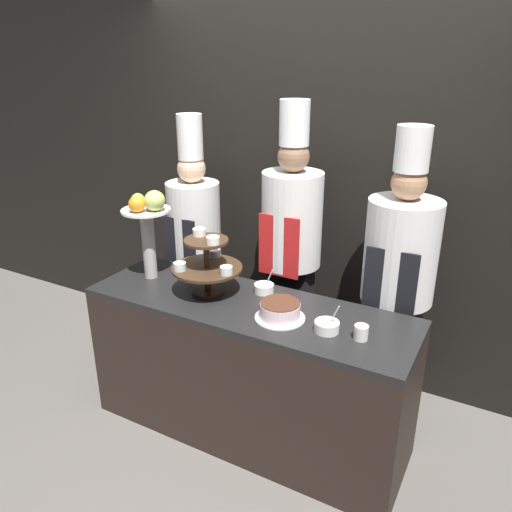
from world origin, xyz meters
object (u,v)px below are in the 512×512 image
Objects in this scene: fruit_pedestal at (148,218)px; chef_center_right at (398,275)px; serving_bowl_far at (264,288)px; chef_center_left at (291,244)px; serving_bowl_near at (327,326)px; tiered_stand at (207,262)px; cake_round at (280,311)px; cup_white at (361,332)px; chef_left at (195,238)px.

chef_center_right is (1.38, 0.51, -0.27)m from fruit_pedestal.
chef_center_left reaches higher than serving_bowl_far.
chef_center_right is (0.19, 0.61, 0.08)m from serving_bowl_near.
tiered_stand reaches higher than cake_round.
fruit_pedestal is at bearing 176.24° from cup_white.
chef_center_left is at bearing 110.22° from cake_round.
serving_bowl_far is (-0.22, 0.24, -0.02)m from cake_round.
cake_round is 0.15× the size of chef_left.
fruit_pedestal reaches higher than cup_white.
chef_center_left is at bearing 35.91° from fruit_pedestal.
cup_white is at bearing -4.49° from tiered_stand.
fruit_pedestal is 0.99m from cake_round.
serving_bowl_near is 0.09× the size of chef_left.
serving_bowl_near is (0.76, -0.08, -0.16)m from tiered_stand.
serving_bowl_far is at bearing 153.33° from serving_bowl_near.
cake_round is at bearing -47.13° from serving_bowl_far.
fruit_pedestal is 1.24m from serving_bowl_near.
serving_bowl_far is (-0.48, 0.24, -0.00)m from serving_bowl_near.
cake_round is (0.50, -0.08, -0.14)m from tiered_stand.
tiered_stand reaches higher than cup_white.
serving_bowl_near is (0.26, -0.01, -0.02)m from cake_round.
chef_center_left is at bearing 90.41° from serving_bowl_far.
cake_round is at bearing -8.68° from tiered_stand.
serving_bowl_near is at bearing -4.73° from fruit_pedestal.
tiered_stand is at bearing 173.84° from serving_bowl_near.
chef_left reaches higher than cup_white.
serving_bowl_near is at bearing -26.36° from chef_left.
chef_left reaches higher than serving_bowl_near.
chef_left reaches higher than cake_round.
chef_center_left reaches higher than fruit_pedestal.
chef_left reaches higher than fruit_pedestal.
serving_bowl_near is 1.02× the size of serving_bowl_far.
serving_bowl_far is at bearing -26.16° from chef_left.
fruit_pedestal is at bearing 175.27° from serving_bowl_near.
chef_center_right is at bearing 72.27° from serving_bowl_near.
serving_bowl_near is 0.54m from serving_bowl_far.
cup_white is (0.43, 0.00, -0.01)m from cake_round.
chef_center_left is (-0.48, 0.61, 0.15)m from serving_bowl_near.
serving_bowl_near reaches higher than cake_round.
tiered_stand is at bearing -150.68° from serving_bowl_far.
serving_bowl_near is at bearing -107.73° from chef_center_right.
fruit_pedestal is 0.89m from chef_center_left.
cake_round is 0.43m from cup_white.
serving_bowl_near is (1.19, -0.10, -0.36)m from fruit_pedestal.
tiered_stand is 0.53m from cake_round.
chef_center_left is (-0.00, 0.37, 0.15)m from serving_bowl_far.
cup_white is (1.36, -0.09, -0.35)m from fruit_pedestal.
tiered_stand is at bearing -48.70° from chef_left.
cup_white is at bearing 3.02° from serving_bowl_near.
tiered_stand is 0.59m from chef_center_left.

